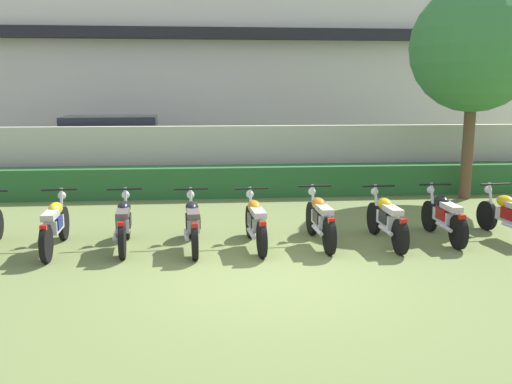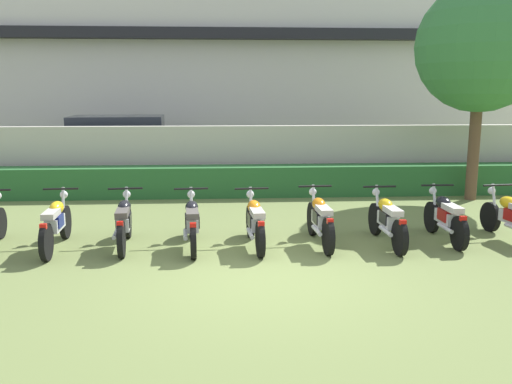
{
  "view_description": "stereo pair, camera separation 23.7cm",
  "coord_description": "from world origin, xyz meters",
  "px_view_note": "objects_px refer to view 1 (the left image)",
  "views": [
    {
      "loc": [
        -0.83,
        -7.48,
        2.65
      ],
      "look_at": [
        0.0,
        1.94,
        0.88
      ],
      "focal_mm": 38.47,
      "sensor_mm": 36.0,
      "label": 1
    },
    {
      "loc": [
        -0.59,
        -7.5,
        2.65
      ],
      "look_at": [
        0.0,
        1.94,
        0.88
      ],
      "focal_mm": 38.47,
      "sensor_mm": 36.0,
      "label": 2
    }
  ],
  "objects_px": {
    "motorcycle_in_row_3": "(193,223)",
    "motorcycle_in_row_8": "(509,215)",
    "motorcycle_in_row_5": "(320,219)",
    "motorcycle_in_row_2": "(124,222)",
    "motorcycle_in_row_7": "(444,216)",
    "motorcycle_in_row_1": "(55,224)",
    "tree_near_inspector": "(475,48)",
    "motorcycle_in_row_6": "(387,219)",
    "motorcycle_in_row_4": "(256,221)",
    "parked_car": "(117,148)"
  },
  "relations": [
    {
      "from": "tree_near_inspector",
      "to": "motorcycle_in_row_3",
      "type": "height_order",
      "value": "tree_near_inspector"
    },
    {
      "from": "motorcycle_in_row_4",
      "to": "motorcycle_in_row_6",
      "type": "height_order",
      "value": "motorcycle_in_row_6"
    },
    {
      "from": "motorcycle_in_row_2",
      "to": "motorcycle_in_row_7",
      "type": "bearing_deg",
      "value": -94.29
    },
    {
      "from": "motorcycle_in_row_5",
      "to": "tree_near_inspector",
      "type": "bearing_deg",
      "value": -52.04
    },
    {
      "from": "tree_near_inspector",
      "to": "motorcycle_in_row_2",
      "type": "xyz_separation_m",
      "value": [
        -7.76,
        -3.69,
        -3.18
      ]
    },
    {
      "from": "motorcycle_in_row_7",
      "to": "motorcycle_in_row_6",
      "type": "bearing_deg",
      "value": 97.41
    },
    {
      "from": "motorcycle_in_row_5",
      "to": "motorcycle_in_row_7",
      "type": "relative_size",
      "value": 1.05
    },
    {
      "from": "motorcycle_in_row_4",
      "to": "motorcycle_in_row_8",
      "type": "xyz_separation_m",
      "value": [
        4.58,
        0.11,
        -0.01
      ]
    },
    {
      "from": "motorcycle_in_row_1",
      "to": "motorcycle_in_row_7",
      "type": "xyz_separation_m",
      "value": [
        6.74,
        0.07,
        -0.01
      ]
    },
    {
      "from": "tree_near_inspector",
      "to": "motorcycle_in_row_2",
      "type": "distance_m",
      "value": 9.16
    },
    {
      "from": "motorcycle_in_row_6",
      "to": "parked_car",
      "type": "bearing_deg",
      "value": 35.77
    },
    {
      "from": "motorcycle_in_row_3",
      "to": "motorcycle_in_row_4",
      "type": "bearing_deg",
      "value": -95.11
    },
    {
      "from": "motorcycle_in_row_4",
      "to": "motorcycle_in_row_2",
      "type": "bearing_deg",
      "value": 82.79
    },
    {
      "from": "motorcycle_in_row_1",
      "to": "motorcycle_in_row_6",
      "type": "height_order",
      "value": "motorcycle_in_row_1"
    },
    {
      "from": "motorcycle_in_row_5",
      "to": "parked_car",
      "type": "bearing_deg",
      "value": 29.29
    },
    {
      "from": "motorcycle_in_row_5",
      "to": "motorcycle_in_row_6",
      "type": "relative_size",
      "value": 0.98
    },
    {
      "from": "motorcycle_in_row_5",
      "to": "motorcycle_in_row_3",
      "type": "bearing_deg",
      "value": 89.0
    },
    {
      "from": "motorcycle_in_row_1",
      "to": "motorcycle_in_row_8",
      "type": "distance_m",
      "value": 7.93
    },
    {
      "from": "motorcycle_in_row_2",
      "to": "motorcycle_in_row_5",
      "type": "xyz_separation_m",
      "value": [
        3.35,
        -0.04,
        0.01
      ]
    },
    {
      "from": "motorcycle_in_row_4",
      "to": "motorcycle_in_row_7",
      "type": "xyz_separation_m",
      "value": [
        3.39,
        0.15,
        -0.0
      ]
    },
    {
      "from": "motorcycle_in_row_4",
      "to": "motorcycle_in_row_8",
      "type": "bearing_deg",
      "value": -93.0
    },
    {
      "from": "tree_near_inspector",
      "to": "motorcycle_in_row_7",
      "type": "xyz_separation_m",
      "value": [
        -2.15,
        -3.65,
        -3.18
      ]
    },
    {
      "from": "tree_near_inspector",
      "to": "motorcycle_in_row_6",
      "type": "bearing_deg",
      "value": -130.52
    },
    {
      "from": "motorcycle_in_row_2",
      "to": "motorcycle_in_row_8",
      "type": "xyz_separation_m",
      "value": [
        6.8,
        -0.01,
        -0.01
      ]
    },
    {
      "from": "motorcycle_in_row_1",
      "to": "motorcycle_in_row_5",
      "type": "xyz_separation_m",
      "value": [
        4.49,
        -0.01,
        0.0
      ]
    },
    {
      "from": "motorcycle_in_row_3",
      "to": "motorcycle_in_row_6",
      "type": "height_order",
      "value": "motorcycle_in_row_6"
    },
    {
      "from": "motorcycle_in_row_4",
      "to": "tree_near_inspector",
      "type": "bearing_deg",
      "value": -59.86
    },
    {
      "from": "motorcycle_in_row_2",
      "to": "motorcycle_in_row_6",
      "type": "distance_m",
      "value": 4.52
    },
    {
      "from": "motorcycle_in_row_3",
      "to": "motorcycle_in_row_8",
      "type": "bearing_deg",
      "value": -93.21
    },
    {
      "from": "motorcycle_in_row_5",
      "to": "motorcycle_in_row_8",
      "type": "height_order",
      "value": "motorcycle_in_row_5"
    },
    {
      "from": "tree_near_inspector",
      "to": "parked_car",
      "type": "bearing_deg",
      "value": 157.18
    },
    {
      "from": "motorcycle_in_row_1",
      "to": "motorcycle_in_row_7",
      "type": "distance_m",
      "value": 6.74
    },
    {
      "from": "motorcycle_in_row_5",
      "to": "motorcycle_in_row_6",
      "type": "distance_m",
      "value": 1.16
    },
    {
      "from": "motorcycle_in_row_8",
      "to": "tree_near_inspector",
      "type": "bearing_deg",
      "value": -20.25
    },
    {
      "from": "motorcycle_in_row_6",
      "to": "motorcycle_in_row_8",
      "type": "xyz_separation_m",
      "value": [
        2.29,
        0.1,
        -0.01
      ]
    },
    {
      "from": "motorcycle_in_row_1",
      "to": "motorcycle_in_row_2",
      "type": "height_order",
      "value": "motorcycle_in_row_1"
    },
    {
      "from": "motorcycle_in_row_4",
      "to": "motorcycle_in_row_6",
      "type": "bearing_deg",
      "value": -94.26
    },
    {
      "from": "motorcycle_in_row_5",
      "to": "motorcycle_in_row_7",
      "type": "xyz_separation_m",
      "value": [
        2.26,
        0.08,
        -0.01
      ]
    },
    {
      "from": "motorcycle_in_row_2",
      "to": "motorcycle_in_row_7",
      "type": "distance_m",
      "value": 5.61
    },
    {
      "from": "motorcycle_in_row_1",
      "to": "motorcycle_in_row_5",
      "type": "bearing_deg",
      "value": -93.21
    },
    {
      "from": "parked_car",
      "to": "tree_near_inspector",
      "type": "distance_m",
      "value": 10.18
    },
    {
      "from": "motorcycle_in_row_3",
      "to": "parked_car",
      "type": "bearing_deg",
      "value": 13.72
    },
    {
      "from": "motorcycle_in_row_2",
      "to": "motorcycle_in_row_4",
      "type": "xyz_separation_m",
      "value": [
        2.22,
        -0.11,
        -0.0
      ]
    },
    {
      "from": "motorcycle_in_row_2",
      "to": "motorcycle_in_row_3",
      "type": "relative_size",
      "value": 0.96
    },
    {
      "from": "tree_near_inspector",
      "to": "motorcycle_in_row_4",
      "type": "xyz_separation_m",
      "value": [
        -5.54,
        -3.8,
        -3.18
      ]
    },
    {
      "from": "tree_near_inspector",
      "to": "motorcycle_in_row_8",
      "type": "distance_m",
      "value": 4.97
    },
    {
      "from": "parked_car",
      "to": "motorcycle_in_row_5",
      "type": "relative_size",
      "value": 2.44
    },
    {
      "from": "tree_near_inspector",
      "to": "motorcycle_in_row_7",
      "type": "height_order",
      "value": "tree_near_inspector"
    },
    {
      "from": "motorcycle_in_row_3",
      "to": "motorcycle_in_row_4",
      "type": "height_order",
      "value": "same"
    },
    {
      "from": "motorcycle_in_row_7",
      "to": "motorcycle_in_row_1",
      "type": "bearing_deg",
      "value": 90.25
    }
  ]
}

